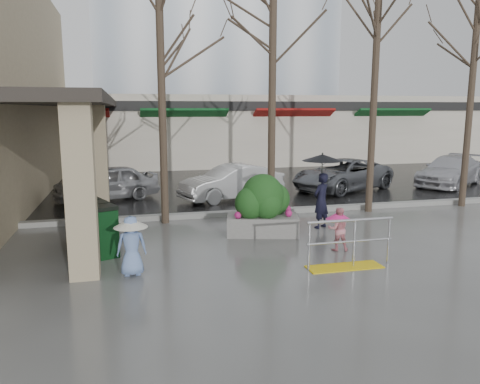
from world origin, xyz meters
name	(u,v)px	position (x,y,z in m)	size (l,w,h in m)	color
ground	(268,255)	(0.00, 0.00, 0.00)	(120.00, 120.00, 0.00)	#51514F
street_asphalt	(172,157)	(0.00, 22.00, 0.01)	(120.00, 36.00, 0.01)	black
curb	(230,214)	(0.00, 4.00, 0.07)	(120.00, 0.30, 0.15)	gray
canopy_slab	(72,98)	(-4.80, 8.00, 3.62)	(2.80, 18.00, 0.25)	#2D2823
pillar_front	(81,189)	(-3.90, -0.50, 1.75)	(0.55, 0.55, 3.50)	tan
pillar_back	(98,156)	(-3.90, 6.00, 1.75)	(0.55, 0.55, 3.50)	tan
storefront_row	(212,130)	(2.00, 17.97, 2.01)	(34.00, 6.74, 4.00)	beige
handrail	(348,250)	(1.36, -1.20, 0.38)	(1.90, 0.50, 1.03)	yellow
tree_west	(160,40)	(-2.00, 3.60, 5.08)	(3.20, 3.20, 6.80)	#382B21
tree_midwest	(273,39)	(1.20, 3.60, 5.23)	(3.20, 3.20, 7.00)	#382B21
tree_mideast	(376,55)	(4.50, 3.60, 4.86)	(3.20, 3.20, 6.50)	#382B21
tree_east	(475,41)	(8.00, 3.60, 5.38)	(3.20, 3.20, 7.20)	#382B21
woman	(322,183)	(2.14, 1.99, 1.26)	(1.11, 1.11, 2.09)	black
child_pink	(338,226)	(1.68, -0.06, 0.59)	(0.58, 0.58, 1.02)	pink
child_blue	(131,240)	(-3.00, -0.61, 0.71)	(0.67, 0.67, 1.20)	#708EC8
planter	(263,206)	(0.38, 1.72, 0.77)	(2.01, 1.34, 1.60)	gray
news_boxes	(94,224)	(-3.83, 1.45, 0.58)	(1.21, 2.12, 1.17)	#0C3715
car_a	(106,183)	(-3.77, 7.53, 0.63)	(1.49, 3.70, 1.26)	#A2A3A7
car_b	(232,182)	(0.66, 6.58, 0.63)	(1.33, 3.82, 1.26)	silver
car_c	(342,175)	(5.43, 7.43, 0.63)	(2.09, 4.53, 1.26)	slate
car_d	(450,171)	(10.47, 7.46, 0.63)	(1.77, 4.34, 1.26)	silver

